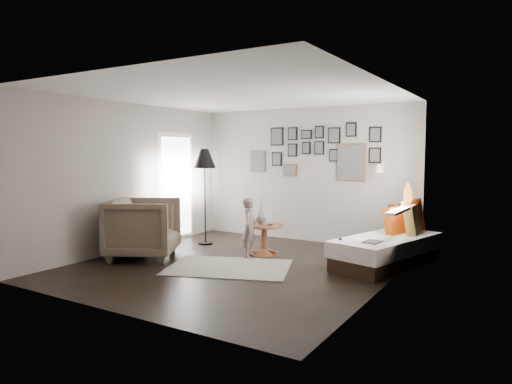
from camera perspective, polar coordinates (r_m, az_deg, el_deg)
The scene contains 23 objects.
ground at distance 7.09m, azimuth -2.47°, elevation -9.17°, with size 4.80×4.80×0.00m, color black.
wall_back at distance 8.98m, azimuth 6.03°, elevation 2.17°, with size 4.50×4.50×0.00m, color gray.
wall_front at distance 5.08m, azimuth -17.74°, elevation -0.13°, with size 4.50×4.50×0.00m, color gray.
wall_left at distance 8.35m, azimuth -15.46°, elevation 1.82°, with size 4.80×4.80×0.00m, color gray.
wall_right at distance 5.95m, azimuth 15.82°, elevation 0.62°, with size 4.80×4.80×0.00m, color gray.
ceiling at distance 6.93m, azimuth -2.56°, elevation 12.15°, with size 4.80×4.80×0.00m, color white.
door_left at distance 9.22m, azimuth -9.93°, elevation 0.64°, with size 0.00×2.14×2.14m.
window_right at distance 7.29m, azimuth 18.00°, elevation -1.57°, with size 0.15×1.32×1.30m.
gallery_wall at distance 8.84m, azimuth 7.70°, elevation 4.99°, with size 2.74×0.03×1.08m.
wall_sconce at distance 8.18m, azimuth 15.12°, elevation 2.90°, with size 0.18×0.36×0.16m.
rug at distance 6.98m, azimuth -3.43°, elevation -9.37°, with size 1.80×1.26×0.01m, color silver.
pedestal_table at distance 7.83m, azimuth 1.02°, elevation -6.06°, with size 0.65×0.65×0.51m.
vase at distance 7.82m, azimuth 0.59°, elevation -2.98°, with size 0.19×0.19×0.46m.
candles at distance 7.71m, azimuth 1.74°, elevation -3.29°, with size 0.11×0.11×0.24m.
daybed at distance 7.39m, azimuth 16.16°, elevation -6.42°, with size 1.35×2.12×0.97m.
magazine_on_daybed at distance 6.77m, azimuth 14.35°, elevation -6.05°, with size 0.22×0.30×0.02m, color black.
armchair at distance 7.75m, azimuth -13.88°, elevation -4.39°, with size 1.05×1.08×0.98m, color brown.
armchair_cushion at distance 7.77m, azimuth -13.46°, elevation -4.45°, with size 0.45×0.45×0.11m, color beige.
floor_lamp at distance 8.60m, azimuth -6.43°, elevation 3.74°, with size 0.42×0.42×1.80m.
magazine_basket at distance 7.98m, azimuth -14.65°, elevation -6.22°, with size 0.36×0.36×0.42m.
demijohn_large at distance 6.88m, azimuth 10.46°, elevation -8.10°, with size 0.32×0.32×0.48m.
demijohn_small at distance 6.66m, azimuth 12.93°, elevation -8.76°, with size 0.28×0.28×0.44m.
child at distance 7.53m, azimuth -0.79°, elevation -4.50°, with size 0.36×0.24×0.99m, color #6D5A56.
Camera 1 is at (3.83, -5.72, 1.73)m, focal length 32.00 mm.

